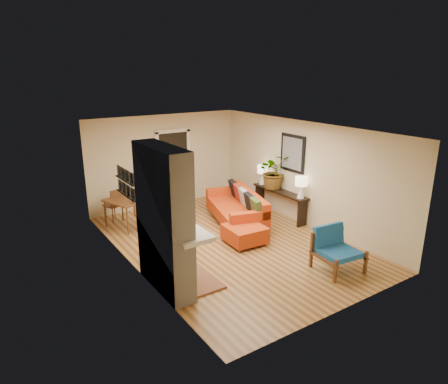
{
  "coord_description": "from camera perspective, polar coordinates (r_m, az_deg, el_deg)",
  "views": [
    {
      "loc": [
        -4.72,
        -6.94,
        3.79
      ],
      "look_at": [
        0.0,
        0.2,
        1.15
      ],
      "focal_mm": 32.0,
      "sensor_mm": 36.0,
      "label": 1
    }
  ],
  "objects": [
    {
      "name": "room_shell",
      "position": [
        11.25,
        -4.29,
        4.0
      ],
      "size": [
        6.5,
        6.5,
        6.5
      ],
      "color": "#BC8548",
      "rests_on": "ground"
    },
    {
      "name": "fireplace",
      "position": [
        7.01,
        -8.29,
        -4.38
      ],
      "size": [
        1.09,
        1.68,
        2.6
      ],
      "color": "white",
      "rests_on": "ground"
    },
    {
      "name": "sofa",
      "position": [
        10.23,
        2.14,
        -2.28
      ],
      "size": [
        1.56,
        2.44,
        0.89
      ],
      "color": "silver",
      "rests_on": "ground"
    },
    {
      "name": "ottoman",
      "position": [
        9.07,
        2.99,
        -5.92
      ],
      "size": [
        0.87,
        0.87,
        0.41
      ],
      "color": "silver",
      "rests_on": "ground"
    },
    {
      "name": "blue_chair",
      "position": [
        8.2,
        15.55,
        -7.51
      ],
      "size": [
        0.89,
        0.88,
        0.85
      ],
      "color": "brown",
      "rests_on": "ground"
    },
    {
      "name": "dining_table",
      "position": [
        10.18,
        -13.78,
        -1.78
      ],
      "size": [
        1.07,
        1.65,
        0.87
      ],
      "color": "brown",
      "rests_on": "ground"
    },
    {
      "name": "console_table",
      "position": [
        10.67,
        8.0,
        -0.55
      ],
      "size": [
        0.34,
        1.85,
        0.72
      ],
      "color": "black",
      "rests_on": "ground"
    },
    {
      "name": "lamp_near",
      "position": [
        10.0,
        10.95,
        1.01
      ],
      "size": [
        0.3,
        0.3,
        0.54
      ],
      "color": "white",
      "rests_on": "console_table"
    },
    {
      "name": "lamp_far",
      "position": [
        11.08,
        5.55,
        2.83
      ],
      "size": [
        0.3,
        0.3,
        0.54
      ],
      "color": "white",
      "rests_on": "console_table"
    },
    {
      "name": "houseplant",
      "position": [
        10.68,
        7.19,
        2.97
      ],
      "size": [
        1.05,
        0.98,
        0.95
      ],
      "primitive_type": "imported",
      "rotation": [
        0.0,
        0.0,
        -0.34
      ],
      "color": "#1E5919",
      "rests_on": "console_table"
    }
  ]
}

